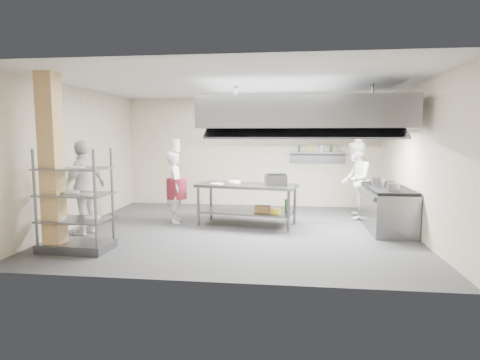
# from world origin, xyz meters

# --- Properties ---
(floor) EXTENTS (7.00, 7.00, 0.00)m
(floor) POSITION_xyz_m (0.00, 0.00, 0.00)
(floor) COLOR #3D3D3F
(floor) RESTS_ON ground
(ceiling) EXTENTS (7.00, 7.00, 0.00)m
(ceiling) POSITION_xyz_m (0.00, 0.00, 3.00)
(ceiling) COLOR silver
(ceiling) RESTS_ON wall_back
(wall_back) EXTENTS (7.00, 0.00, 7.00)m
(wall_back) POSITION_xyz_m (0.00, 3.00, 1.50)
(wall_back) COLOR #AEA18A
(wall_back) RESTS_ON ground
(wall_left) EXTENTS (0.00, 6.00, 6.00)m
(wall_left) POSITION_xyz_m (-3.50, 0.00, 1.50)
(wall_left) COLOR #AEA18A
(wall_left) RESTS_ON ground
(wall_right) EXTENTS (0.00, 6.00, 6.00)m
(wall_right) POSITION_xyz_m (3.50, 0.00, 1.50)
(wall_right) COLOR #AEA18A
(wall_right) RESTS_ON ground
(column) EXTENTS (0.30, 0.30, 3.00)m
(column) POSITION_xyz_m (-2.90, -1.90, 1.50)
(column) COLOR tan
(column) RESTS_ON floor
(exhaust_hood) EXTENTS (4.00, 2.50, 0.60)m
(exhaust_hood) POSITION_xyz_m (1.30, 0.40, 2.40)
(exhaust_hood) COLOR slate
(exhaust_hood) RESTS_ON ceiling
(hood_strip_a) EXTENTS (1.60, 0.12, 0.04)m
(hood_strip_a) POSITION_xyz_m (0.40, 0.40, 2.08)
(hood_strip_a) COLOR white
(hood_strip_a) RESTS_ON exhaust_hood
(hood_strip_b) EXTENTS (1.60, 0.12, 0.04)m
(hood_strip_b) POSITION_xyz_m (2.20, 0.40, 2.08)
(hood_strip_b) COLOR white
(hood_strip_b) RESTS_ON exhaust_hood
(wall_shelf) EXTENTS (1.50, 0.28, 0.04)m
(wall_shelf) POSITION_xyz_m (1.80, 2.84, 1.50)
(wall_shelf) COLOR slate
(wall_shelf) RESTS_ON wall_back
(island) EXTENTS (2.28, 1.28, 0.91)m
(island) POSITION_xyz_m (0.13, 0.48, 0.46)
(island) COLOR gray
(island) RESTS_ON floor
(island_worktop) EXTENTS (2.28, 1.28, 0.06)m
(island_worktop) POSITION_xyz_m (0.13, 0.48, 0.88)
(island_worktop) COLOR slate
(island_worktop) RESTS_ON island
(island_undershelf) EXTENTS (2.09, 1.16, 0.04)m
(island_undershelf) POSITION_xyz_m (0.13, 0.48, 0.30)
(island_undershelf) COLOR slate
(island_undershelf) RESTS_ON island
(pass_rack) EXTENTS (1.19, 0.73, 1.75)m
(pass_rack) POSITION_xyz_m (-2.57, -1.80, 0.88)
(pass_rack) COLOR gray
(pass_rack) RESTS_ON floor
(cooking_range) EXTENTS (0.80, 2.00, 0.84)m
(cooking_range) POSITION_xyz_m (3.08, 0.50, 0.42)
(cooking_range) COLOR slate
(cooking_range) RESTS_ON floor
(range_top) EXTENTS (0.78, 1.96, 0.06)m
(range_top) POSITION_xyz_m (3.08, 0.50, 0.87)
(range_top) COLOR black
(range_top) RESTS_ON cooking_range
(chef_head) EXTENTS (0.53, 0.67, 1.62)m
(chef_head) POSITION_xyz_m (-1.50, 0.54, 0.81)
(chef_head) COLOR silver
(chef_head) RESTS_ON floor
(chef_line) EXTENTS (0.88, 1.03, 1.84)m
(chef_line) POSITION_xyz_m (2.60, 1.50, 0.92)
(chef_line) COLOR white
(chef_line) RESTS_ON floor
(chef_plating) EXTENTS (0.68, 1.17, 1.88)m
(chef_plating) POSITION_xyz_m (-3.00, -0.66, 0.94)
(chef_plating) COLOR white
(chef_plating) RESTS_ON floor
(griddle) EXTENTS (0.51, 0.42, 0.22)m
(griddle) POSITION_xyz_m (0.76, 0.40, 1.02)
(griddle) COLOR slate
(griddle) RESTS_ON island_worktop
(wicker_basket) EXTENTS (0.33, 0.24, 0.14)m
(wicker_basket) POSITION_xyz_m (0.48, 0.36, 0.39)
(wicker_basket) COLOR brown
(wicker_basket) RESTS_ON island_undershelf
(stockpot) EXTENTS (0.26, 0.26, 0.18)m
(stockpot) POSITION_xyz_m (2.91, 0.55, 0.99)
(stockpot) COLOR gray
(stockpot) RESTS_ON range_top
(plate_stack) EXTENTS (0.28, 0.28, 0.05)m
(plate_stack) POSITION_xyz_m (-2.57, -1.80, 0.56)
(plate_stack) COLOR white
(plate_stack) RESTS_ON pass_rack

